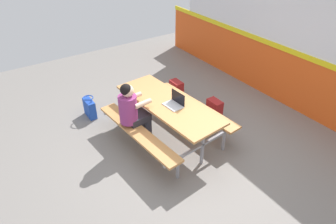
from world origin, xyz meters
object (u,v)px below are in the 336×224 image
student_nearer (132,110)px  satchel_spare (214,110)px  backpack_dark (177,91)px  tote_bag_bright (90,108)px  laptop_silver (175,103)px  picnic_table_main (168,111)px

student_nearer → satchel_spare: 1.71m
backpack_dark → tote_bag_bright: size_ratio=1.02×
student_nearer → backpack_dark: size_ratio=2.74×
laptop_silver → tote_bag_bright: 1.91m
picnic_table_main → backpack_dark: 1.38m
student_nearer → laptop_silver: (0.32, 0.62, 0.08)m
picnic_table_main → student_nearer: size_ratio=1.77×
student_nearer → satchel_spare: (0.23, 1.63, -0.49)m
picnic_table_main → student_nearer: bearing=-108.2°
picnic_table_main → backpack_dark: picnic_table_main is taller
laptop_silver → backpack_dark: (-1.12, 0.84, -0.57)m
student_nearer → laptop_silver: 0.70m
tote_bag_bright → picnic_table_main: bearing=32.3°
backpack_dark → satchel_spare: bearing=8.9°
student_nearer → satchel_spare: student_nearer is taller
backpack_dark → tote_bag_bright: bearing=-103.7°
picnic_table_main → tote_bag_bright: size_ratio=4.96×
satchel_spare → laptop_silver: bearing=-85.3°
picnic_table_main → tote_bag_bright: 1.73m
picnic_table_main → laptop_silver: bearing=21.0°
laptop_silver → satchel_spare: (-0.08, 1.00, -0.57)m
picnic_table_main → student_nearer: 0.62m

